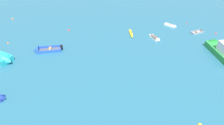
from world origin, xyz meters
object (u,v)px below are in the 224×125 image
at_px(rowboat_grey_far_left, 200,32).
at_px(mooring_buoy_midfield, 13,19).
at_px(mooring_buoy_central, 69,30).
at_px(mooring_buoy_between_boats_right, 187,24).
at_px(mooring_buoy_between_boats_left, 8,43).
at_px(mooring_buoy_near_foreground, 200,125).
at_px(rowboat_white_cluster_inner, 173,26).
at_px(rowboat_white_near_right, 156,38).
at_px(rowboat_blue_back_row_left, 42,50).
at_px(motor_launch_green_near_left, 220,49).
at_px(mooring_buoy_trailing, 216,34).
at_px(kayak_yellow_back_row_center, 131,33).

xyz_separation_m(rowboat_grey_far_left, mooring_buoy_midfield, (-39.11, 2.38, -0.14)).
distance_m(mooring_buoy_central, mooring_buoy_between_boats_right, 24.32).
distance_m(mooring_buoy_between_boats_left, mooring_buoy_near_foreground, 33.04).
relative_size(rowboat_white_cluster_inner, mooring_buoy_between_boats_left, 8.02).
bearing_deg(mooring_buoy_between_boats_left, rowboat_white_cluster_inner, 18.10).
relative_size(rowboat_white_near_right, rowboat_blue_back_row_left, 0.56).
distance_m(rowboat_white_near_right, mooring_buoy_between_boats_right, 10.37).
height_order(rowboat_grey_far_left, motor_launch_green_near_left, motor_launch_green_near_left).
xyz_separation_m(rowboat_grey_far_left, mooring_buoy_central, (-25.45, -1.77, -0.14)).
xyz_separation_m(rowboat_white_near_right, rowboat_white_cluster_inner, (3.86, 5.75, -0.12)).
relative_size(motor_launch_green_near_left, mooring_buoy_near_foreground, 16.52).
height_order(rowboat_blue_back_row_left, mooring_buoy_midfield, rowboat_blue_back_row_left).
distance_m(mooring_buoy_central, mooring_buoy_trailing, 28.40).
distance_m(rowboat_white_cluster_inner, mooring_buoy_midfield, 34.26).
distance_m(kayak_yellow_back_row_center, mooring_buoy_midfield, 26.26).
relative_size(kayak_yellow_back_row_center, mooring_buoy_near_foreground, 7.69).
bearing_deg(mooring_buoy_central, kayak_yellow_back_row_center, -1.24).
distance_m(kayak_yellow_back_row_center, rowboat_white_cluster_inner, 9.24).
bearing_deg(rowboat_white_cluster_inner, rowboat_grey_far_left, -21.16).
xyz_separation_m(mooring_buoy_between_boats_left, mooring_buoy_between_boats_right, (32.97, 11.74, 0.00)).
distance_m(rowboat_white_cluster_inner, mooring_buoy_trailing, 8.07).
relative_size(rowboat_grey_far_left, mooring_buoy_between_boats_left, 8.70).
relative_size(rowboat_blue_back_row_left, mooring_buoy_near_foreground, 10.59).
height_order(rowboat_white_near_right, rowboat_grey_far_left, rowboat_grey_far_left).
bearing_deg(rowboat_grey_far_left, mooring_buoy_midfield, 176.52).
xyz_separation_m(rowboat_white_near_right, mooring_buoy_between_boats_left, (-26.04, -4.02, -0.25)).
xyz_separation_m(rowboat_blue_back_row_left, mooring_buoy_between_boats_right, (25.86, 13.73, -0.25)).
bearing_deg(rowboat_white_cluster_inner, mooring_buoy_midfield, 179.16).
distance_m(kayak_yellow_back_row_center, mooring_buoy_trailing, 16.24).
bearing_deg(rowboat_white_cluster_inner, motor_launch_green_near_left, -57.35).
height_order(kayak_yellow_back_row_center, mooring_buoy_between_boats_left, kayak_yellow_back_row_center).
bearing_deg(mooring_buoy_between_boats_right, mooring_buoy_midfield, -177.75).
xyz_separation_m(kayak_yellow_back_row_center, motor_launch_green_near_left, (14.48, -5.62, 0.65)).
height_order(mooring_buoy_between_boats_left, mooring_buoy_central, mooring_buoy_central).
height_order(rowboat_white_near_right, rowboat_blue_back_row_left, rowboat_blue_back_row_left).
relative_size(rowboat_grey_far_left, mooring_buoy_trailing, 8.20).
bearing_deg(mooring_buoy_midfield, rowboat_white_cluster_inner, -0.84).
bearing_deg(mooring_buoy_central, mooring_buoy_trailing, 3.00).
xyz_separation_m(rowboat_white_near_right, rowboat_grey_far_left, (8.71, 3.87, -0.11)).
distance_m(motor_launch_green_near_left, mooring_buoy_midfield, 41.60).
distance_m(rowboat_white_cluster_inner, mooring_buoy_central, 20.91).
height_order(rowboat_white_near_right, mooring_buoy_trailing, rowboat_white_near_right).
height_order(mooring_buoy_between_boats_right, mooring_buoy_trailing, mooring_buoy_trailing).
relative_size(rowboat_grey_far_left, kayak_yellow_back_row_center, 0.80).
bearing_deg(mooring_buoy_between_boats_left, rowboat_white_near_right, 8.78).
relative_size(rowboat_white_cluster_inner, mooring_buoy_trailing, 7.56).
bearing_deg(rowboat_white_near_right, motor_launch_green_near_left, -20.77).
bearing_deg(rowboat_grey_far_left, mooring_buoy_near_foreground, -103.01).
height_order(rowboat_blue_back_row_left, mooring_buoy_trailing, rowboat_blue_back_row_left).
bearing_deg(mooring_buoy_central, mooring_buoy_between_boats_left, -146.67).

